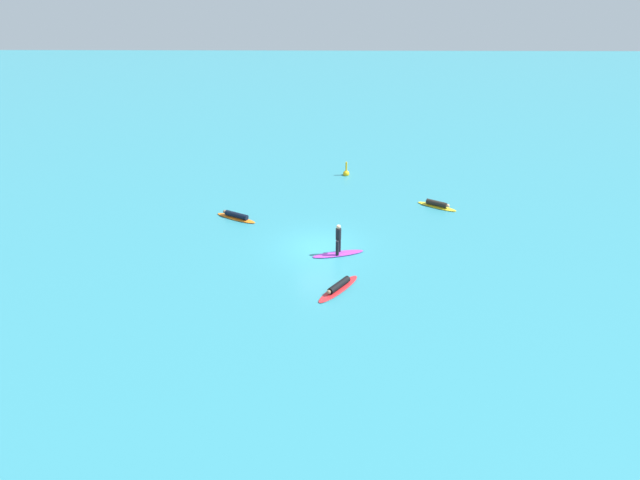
# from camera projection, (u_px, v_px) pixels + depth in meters

# --- Properties ---
(ground_plane) EXTENTS (120.00, 120.00, 0.00)m
(ground_plane) POSITION_uv_depth(u_px,v_px,m) (320.00, 248.00, 35.59)
(ground_plane) COLOR teal
(ground_plane) RESTS_ON ground
(surfer_on_purple_board) EXTENTS (3.00, 1.39, 1.85)m
(surfer_on_purple_board) POSITION_uv_depth(u_px,v_px,m) (338.00, 247.00, 34.67)
(surfer_on_purple_board) COLOR purple
(surfer_on_purple_board) RESTS_ON ground_plane
(surfer_on_red_board) EXTENTS (2.47, 3.01, 0.41)m
(surfer_on_red_board) POSITION_uv_depth(u_px,v_px,m) (338.00, 287.00, 31.52)
(surfer_on_red_board) COLOR red
(surfer_on_red_board) RESTS_ON ground_plane
(surfer_on_orange_board) EXTENTS (2.79, 1.91, 0.43)m
(surfer_on_orange_board) POSITION_uv_depth(u_px,v_px,m) (236.00, 216.00, 38.97)
(surfer_on_orange_board) COLOR orange
(surfer_on_orange_board) RESTS_ON ground_plane
(surfer_on_yellow_board) EXTENTS (2.58, 1.95, 0.43)m
(surfer_on_yellow_board) POSITION_uv_depth(u_px,v_px,m) (437.00, 205.00, 40.55)
(surfer_on_yellow_board) COLOR yellow
(surfer_on_yellow_board) RESTS_ON ground_plane
(marker_buoy) EXTENTS (0.46, 0.46, 1.12)m
(marker_buoy) POSITION_uv_depth(u_px,v_px,m) (346.00, 173.00, 45.62)
(marker_buoy) COLOR yellow
(marker_buoy) RESTS_ON ground_plane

